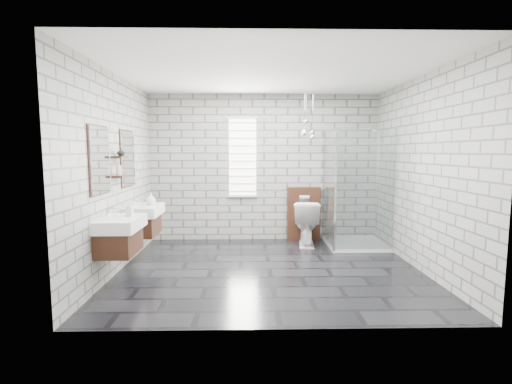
{
  "coord_description": "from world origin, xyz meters",
  "views": [
    {
      "loc": [
        -0.3,
        -5.1,
        1.65
      ],
      "look_at": [
        -0.18,
        0.35,
        1.06
      ],
      "focal_mm": 26.0,
      "sensor_mm": 36.0,
      "label": 1
    }
  ],
  "objects_px": {
    "cistern_panel": "(303,214)",
    "toilet": "(306,223)",
    "vanity_left": "(117,225)",
    "shower_enclosure": "(352,218)",
    "vanity_right": "(141,211)"
  },
  "relations": [
    {
      "from": "vanity_left",
      "to": "vanity_right",
      "type": "distance_m",
      "value": 1.05
    },
    {
      "from": "vanity_right",
      "to": "toilet",
      "type": "bearing_deg",
      "value": 19.17
    },
    {
      "from": "vanity_right",
      "to": "shower_enclosure",
      "type": "relative_size",
      "value": 0.77
    },
    {
      "from": "vanity_left",
      "to": "toilet",
      "type": "xyz_separation_m",
      "value": [
        2.64,
        1.97,
        -0.36
      ]
    },
    {
      "from": "vanity_left",
      "to": "toilet",
      "type": "distance_m",
      "value": 3.31
    },
    {
      "from": "toilet",
      "to": "cistern_panel",
      "type": "bearing_deg",
      "value": -83.43
    },
    {
      "from": "vanity_left",
      "to": "shower_enclosure",
      "type": "xyz_separation_m",
      "value": [
        3.41,
        1.78,
        -0.25
      ]
    },
    {
      "from": "cistern_panel",
      "to": "toilet",
      "type": "xyz_separation_m",
      "value": [
        0.0,
        -0.33,
        -0.1
      ]
    },
    {
      "from": "vanity_right",
      "to": "toilet",
      "type": "xyz_separation_m",
      "value": [
        2.64,
        0.92,
        -0.36
      ]
    },
    {
      "from": "shower_enclosure",
      "to": "toilet",
      "type": "height_order",
      "value": "shower_enclosure"
    },
    {
      "from": "vanity_right",
      "to": "cistern_panel",
      "type": "xyz_separation_m",
      "value": [
        2.64,
        1.25,
        -0.26
      ]
    },
    {
      "from": "shower_enclosure",
      "to": "vanity_left",
      "type": "bearing_deg",
      "value": -152.44
    },
    {
      "from": "shower_enclosure",
      "to": "toilet",
      "type": "bearing_deg",
      "value": 166.31
    },
    {
      "from": "vanity_right",
      "to": "shower_enclosure",
      "type": "distance_m",
      "value": 3.5
    },
    {
      "from": "vanity_left",
      "to": "vanity_right",
      "type": "relative_size",
      "value": 1.0
    }
  ]
}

